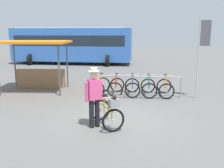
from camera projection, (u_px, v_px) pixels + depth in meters
ground_plane at (113, 118)px, 8.02m from camera, size 80.00×80.00×0.00m
bike_rack_rail at (135, 80)px, 10.59m from camera, size 3.91×0.21×0.88m
racked_bike_yellow at (100, 86)px, 11.00m from camera, size 0.81×1.19×0.97m
racked_bike_red at (116, 86)px, 10.92m from camera, size 0.69×1.10×0.97m
racked_bike_blue at (132, 87)px, 10.84m from camera, size 0.68×1.10×0.97m
racked_bike_teal at (149, 87)px, 10.75m from camera, size 0.66×1.09×0.97m
racked_bike_orange at (165, 88)px, 10.67m from camera, size 0.69×1.11×0.97m
featured_bicycle at (108, 111)px, 7.14m from camera, size 1.09×1.26×1.09m
person_with_featured_bike at (94, 95)px, 7.07m from camera, size 0.46×0.36×1.72m
bus_distant at (72, 43)px, 21.34m from camera, size 10.12×3.74×3.08m
market_stall at (37, 60)px, 11.77m from camera, size 3.24×2.50×2.30m
banner_flag at (202, 44)px, 9.92m from camera, size 0.45×0.05×3.20m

